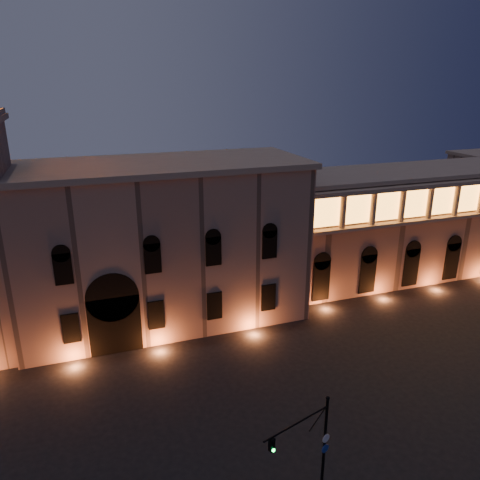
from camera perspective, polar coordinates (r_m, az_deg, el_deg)
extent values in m
plane|color=black|center=(37.59, 1.17, -23.85)|extent=(160.00, 160.00, 0.00)
cube|color=#8F6E5D|center=(51.33, -9.42, -0.69)|extent=(30.00, 12.00, 17.00)
cube|color=#A0846E|center=(49.12, -9.97, 9.03)|extent=(30.80, 12.80, 0.60)
cube|color=black|center=(48.06, -15.05, -9.72)|extent=(5.00, 1.40, 6.00)
cylinder|color=black|center=(46.72, -15.36, -6.49)|extent=(5.00, 1.40, 5.00)
cube|color=orange|center=(47.97, -15.01, -10.04)|extent=(4.20, 0.20, 5.00)
cube|color=#8A6858|center=(67.55, 19.98, 1.87)|extent=(40.00, 10.00, 14.00)
cube|color=#A0846E|center=(65.93, 20.68, 7.90)|extent=(40.60, 10.60, 0.50)
cube|color=#A0846E|center=(62.97, 23.28, 2.45)|extent=(40.00, 1.20, 0.40)
cube|color=#A0846E|center=(62.00, 23.80, 6.26)|extent=(40.00, 1.40, 0.50)
cube|color=orange|center=(62.83, 23.21, 4.51)|extent=(38.00, 0.15, 3.60)
cylinder|color=#A0846E|center=(52.17, 8.68, 3.13)|extent=(0.70, 0.70, 4.00)
cylinder|color=#A0846E|center=(54.11, 12.45, 3.47)|extent=(0.70, 0.70, 4.00)
cylinder|color=#A0846E|center=(56.26, 15.95, 3.78)|extent=(0.70, 0.70, 4.00)
cylinder|color=#A0846E|center=(58.60, 19.18, 4.04)|extent=(0.70, 0.70, 4.00)
cylinder|color=#A0846E|center=(61.12, 22.15, 4.28)|extent=(0.70, 0.70, 4.00)
cylinder|color=#A0846E|center=(63.79, 24.88, 4.48)|extent=(0.70, 0.70, 4.00)
cylinder|color=black|center=(32.87, 10.24, -23.44)|extent=(0.20, 0.20, 7.07)
sphere|color=black|center=(30.56, 10.65, -18.39)|extent=(0.28, 0.28, 0.28)
cylinder|color=black|center=(29.49, 6.96, -21.28)|extent=(4.85, 1.62, 0.12)
cube|color=black|center=(28.83, 3.88, -23.62)|extent=(0.37, 0.36, 0.86)
cylinder|color=#0CE53F|center=(28.94, 4.10, -24.20)|extent=(0.20, 0.13, 0.18)
cylinder|color=silver|center=(32.30, 10.44, -22.68)|extent=(0.59, 0.22, 0.61)
cylinder|color=navy|center=(32.84, 10.35, -23.74)|extent=(0.59, 0.22, 0.61)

